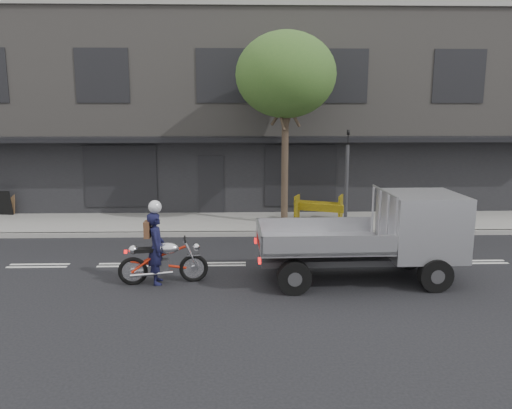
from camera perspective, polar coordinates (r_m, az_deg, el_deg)
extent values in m
plane|color=black|center=(13.71, -4.55, -6.83)|extent=(80.00, 80.00, 0.00)
cube|color=gray|center=(18.22, -3.81, -2.15)|extent=(32.00, 3.20, 0.15)
cube|color=gray|center=(16.67, -4.02, -3.37)|extent=(32.00, 0.20, 0.15)
cube|color=slate|center=(24.36, -3.34, 10.41)|extent=(26.00, 10.00, 8.00)
cylinder|color=#382B21|center=(17.45, 3.30, 3.71)|extent=(0.24, 0.24, 4.00)
ellipsoid|color=#28511E|center=(17.35, 3.42, 14.58)|extent=(3.40, 3.40, 2.89)
cylinder|color=#2D2D30|center=(16.97, 10.28, 1.65)|extent=(0.12, 0.12, 3.00)
imported|color=black|center=(16.79, 10.48, 7.56)|extent=(0.08, 0.10, 0.50)
torus|color=black|center=(12.40, -13.89, -7.41)|extent=(0.71, 0.19, 0.70)
torus|color=black|center=(12.36, -7.14, -7.23)|extent=(0.71, 0.19, 0.70)
cube|color=#2D2D30|center=(12.33, -10.80, -6.85)|extent=(0.39, 0.29, 0.29)
ellipsoid|color=silver|center=(12.20, -10.08, -4.93)|extent=(0.61, 0.40, 0.29)
cube|color=black|center=(12.23, -12.43, -5.10)|extent=(0.59, 0.32, 0.09)
cylinder|color=black|center=(12.15, -8.11, -3.96)|extent=(0.12, 0.62, 0.04)
imported|color=black|center=(12.23, -11.30, -4.92)|extent=(0.50, 0.69, 1.75)
cylinder|color=black|center=(11.47, 4.38, -8.32)|extent=(0.79, 0.31, 0.78)
cylinder|color=black|center=(13.12, 3.41, -5.85)|extent=(0.79, 0.31, 0.78)
cylinder|color=black|center=(12.32, 19.81, -7.60)|extent=(0.79, 0.31, 0.78)
cylinder|color=black|center=(13.87, 17.05, -5.40)|extent=(0.79, 0.31, 0.78)
cube|color=#2D2D30|center=(12.54, 11.37, -6.01)|extent=(4.73, 1.14, 0.14)
cube|color=silver|center=(12.82, 18.39, -2.20)|extent=(1.79, 1.89, 1.54)
cube|color=black|center=(12.73, 18.51, -0.26)|extent=(1.58, 1.78, 0.56)
cube|color=#B0B0B5|center=(12.25, 7.47, -4.44)|extent=(3.12, 2.07, 0.10)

